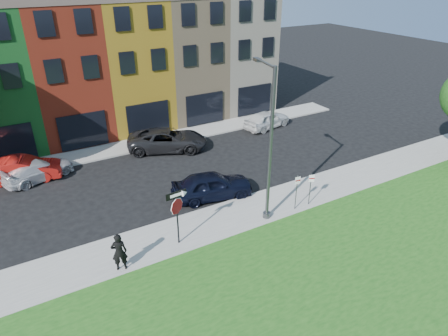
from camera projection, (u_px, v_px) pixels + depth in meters
ground at (266, 247)px, 19.56m from camera, size 120.00×120.00×0.00m
sidewalk_near at (265, 206)px, 22.73m from camera, size 40.00×3.00×0.12m
sidewalk_far at (117, 149)px, 29.77m from camera, size 40.00×2.40×0.12m
rowhouse_block at (94, 65)px, 32.51m from camera, size 30.00×10.12×10.00m
stop_sign at (177, 207)px, 18.74m from camera, size 1.05×0.13×2.92m
man at (119, 252)px, 17.60m from camera, size 0.92×0.80×1.88m
sedan_near at (212, 185)px, 23.38m from camera, size 3.85×5.51×1.61m
parked_car_red at (23, 169)px, 25.34m from camera, size 3.99×5.45×1.52m
parked_car_silver at (38, 170)px, 25.47m from camera, size 4.52×5.51×1.28m
parked_car_dark at (167, 140)px, 29.42m from camera, size 6.97×7.75×1.60m
parked_car_white at (267, 119)px, 33.42m from camera, size 3.50×5.03×1.47m
street_lamp at (269, 146)px, 19.95m from camera, size 0.79×2.55×8.18m
parking_sign_a at (297, 188)px, 21.80m from camera, size 0.32×0.10×2.13m
parking_sign_b at (311, 185)px, 22.28m from camera, size 0.30×0.17×1.96m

